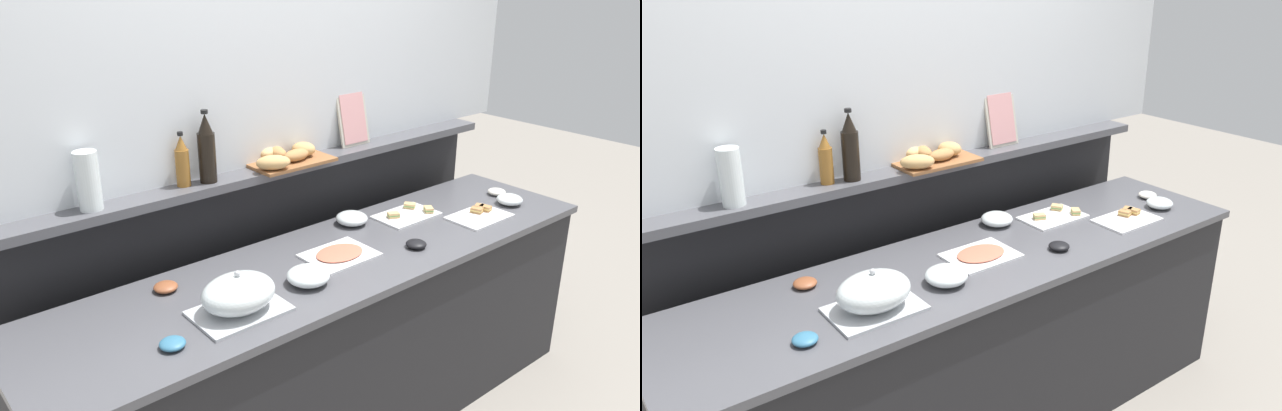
{
  "view_description": "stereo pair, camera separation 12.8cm",
  "coord_description": "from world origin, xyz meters",
  "views": [
    {
      "loc": [
        -1.62,
        -1.86,
        2.12
      ],
      "look_at": [
        -0.01,
        0.1,
        1.12
      ],
      "focal_mm": 35.34,
      "sensor_mm": 36.0,
      "label": 1
    },
    {
      "loc": [
        -1.52,
        -1.93,
        2.12
      ],
      "look_at": [
        -0.01,
        0.1,
        1.12
      ],
      "focal_mm": 35.34,
      "sensor_mm": 36.0,
      "label": 2
    }
  ],
  "objects": [
    {
      "name": "condiment_bowl_teal",
      "position": [
        0.34,
        -0.15,
        0.92
      ],
      "size": [
        0.09,
        0.09,
        0.03
      ],
      "primitive_type": "ellipsoid",
      "color": "black",
      "rests_on": "buffet_counter"
    },
    {
      "name": "bread_basket",
      "position": [
        0.05,
        0.44,
        1.25
      ],
      "size": [
        0.44,
        0.32,
        0.08
      ],
      "color": "brown",
      "rests_on": "back_ledge_unit"
    },
    {
      "name": "ground_plane",
      "position": [
        0.0,
        0.6,
        0.0
      ],
      "size": [
        12.0,
        12.0,
        0.0
      ],
      "primitive_type": "plane",
      "color": "gray"
    },
    {
      "name": "vinegar_bottle_amber",
      "position": [
        -0.47,
        0.46,
        1.32
      ],
      "size": [
        0.06,
        0.06,
        0.24
      ],
      "color": "#8E5B23",
      "rests_on": "back_ledge_unit"
    },
    {
      "name": "back_ledge_unit",
      "position": [
        0.0,
        0.52,
        0.64
      ],
      "size": [
        2.77,
        0.22,
        1.21
      ],
      "color": "black",
      "rests_on": "ground_plane"
    },
    {
      "name": "glass_bowl_small",
      "position": [
        0.29,
        0.23,
        0.94
      ],
      "size": [
        0.16,
        0.16,
        0.06
      ],
      "color": "silver",
      "rests_on": "buffet_counter"
    },
    {
      "name": "buffet_counter",
      "position": [
        0.0,
        0.0,
        0.45
      ],
      "size": [
        2.75,
        0.69,
        0.91
      ],
      "color": "black",
      "rests_on": "ground_plane"
    },
    {
      "name": "glass_bowl_large",
      "position": [
        1.11,
        -0.1,
        0.93
      ],
      "size": [
        0.14,
        0.14,
        0.05
      ],
      "color": "silver",
      "rests_on": "buffet_counter"
    },
    {
      "name": "glass_bowl_medium",
      "position": [
        -0.25,
        -0.11,
        0.94
      ],
      "size": [
        0.17,
        0.17,
        0.07
      ],
      "color": "silver",
      "rests_on": "buffet_counter"
    },
    {
      "name": "wine_bottle_dark",
      "position": [
        -0.36,
        0.44,
        1.36
      ],
      "size": [
        0.08,
        0.08,
        0.32
      ],
      "color": "black",
      "rests_on": "back_ledge_unit"
    },
    {
      "name": "condiment_bowl_red",
      "position": [
        -0.71,
        0.2,
        0.92
      ],
      "size": [
        0.09,
        0.09,
        0.03
      ],
      "primitive_type": "ellipsoid",
      "color": "brown",
      "rests_on": "buffet_counter"
    },
    {
      "name": "sandwich_platter_rear",
      "position": [
        0.58,
        0.13,
        0.92
      ],
      "size": [
        0.32,
        0.2,
        0.04
      ],
      "color": "white",
      "rests_on": "buffet_counter"
    },
    {
      "name": "condiment_bowl_dark",
      "position": [
        -0.87,
        -0.17,
        0.92
      ],
      "size": [
        0.09,
        0.09,
        0.03
      ],
      "primitive_type": "ellipsoid",
      "color": "teal",
      "rests_on": "buffet_counter"
    },
    {
      "name": "serving_cloche",
      "position": [
        -0.58,
        -0.12,
        0.98
      ],
      "size": [
        0.34,
        0.24,
        0.17
      ],
      "color": "#B7BABF",
      "rests_on": "buffet_counter"
    },
    {
      "name": "condiment_bowl_cream",
      "position": [
        1.18,
        0.03,
        0.92
      ],
      "size": [
        0.1,
        0.1,
        0.03
      ],
      "primitive_type": "ellipsoid",
      "color": "silver",
      "rests_on": "buffet_counter"
    },
    {
      "name": "water_carafe",
      "position": [
        -0.87,
        0.44,
        1.33
      ],
      "size": [
        0.09,
        0.09,
        0.23
      ],
      "primitive_type": "cylinder",
      "color": "silver",
      "rests_on": "back_ledge_unit"
    },
    {
      "name": "upper_wall_panel",
      "position": [
        0.0,
        0.54,
        1.91
      ],
      "size": [
        3.37,
        0.08,
        1.39
      ],
      "primitive_type": "cube",
      "color": "silver",
      "rests_on": "back_ledge_unit"
    },
    {
      "name": "sandwich_platter_front",
      "position": [
        0.85,
        -0.11,
        0.92
      ],
      "size": [
        0.31,
        0.21,
        0.04
      ],
      "color": "white",
      "rests_on": "buffet_counter"
    },
    {
      "name": "cold_cuts_platter",
      "position": [
        0.01,
        0.0,
        0.92
      ],
      "size": [
        0.3,
        0.23,
        0.02
      ],
      "color": "white",
      "rests_on": "buffet_counter"
    },
    {
      "name": "framed_picture",
      "position": [
        0.52,
        0.48,
        1.35
      ],
      "size": [
        0.19,
        0.08,
        0.28
      ],
      "color": "#B2AD9E",
      "rests_on": "back_ledge_unit"
    }
  ]
}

